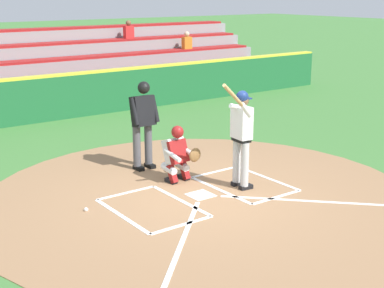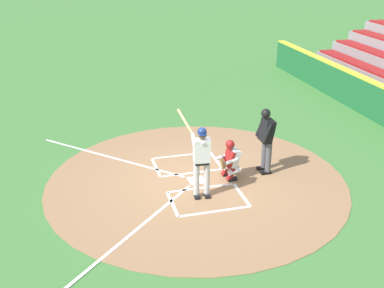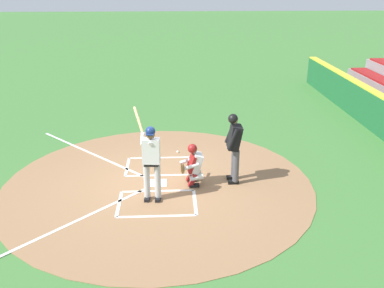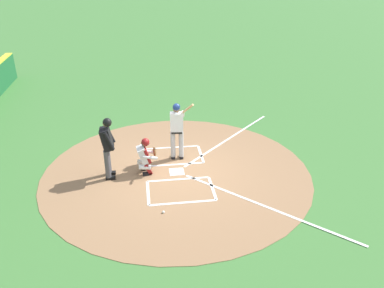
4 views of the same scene
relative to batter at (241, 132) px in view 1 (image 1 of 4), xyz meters
The scene contains 9 objects.
ground_plane 1.39m from the batter, ahead, with size 120.00×120.00×0.00m, color #427A38.
dirt_circle 1.39m from the batter, ahead, with size 8.00×8.00×0.01m, color #99704C.
home_plate_and_chalk 1.57m from the batter, 41.89° to the left, with size 7.93×4.91×0.01m.
batter is the anchor object (origin of this frame).
catcher 1.36m from the batter, 54.37° to the right, with size 0.63×0.62×1.13m.
plate_umpire 2.25m from the batter, 67.51° to the right, with size 0.58×0.41×1.86m.
baseball 3.14m from the batter, 12.99° to the right, with size 0.07×0.07×0.07m, color white.
backstop_wall 7.68m from the batter, 83.64° to the right, with size 22.00×0.36×1.31m.
bleacher_stand 10.92m from the batter, 85.57° to the right, with size 20.00×4.25×2.55m.
Camera 1 is at (5.73, 7.59, 3.62)m, focal length 51.82 mm.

